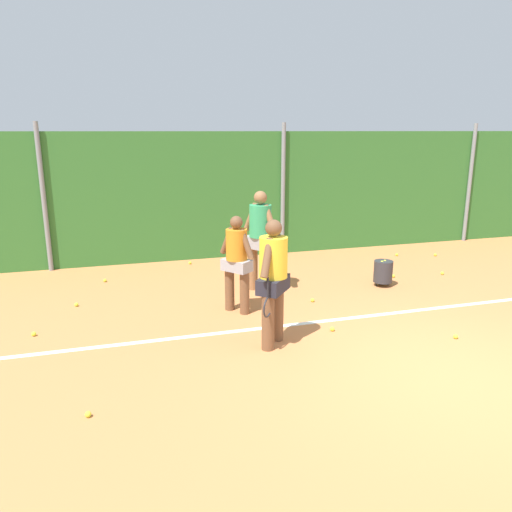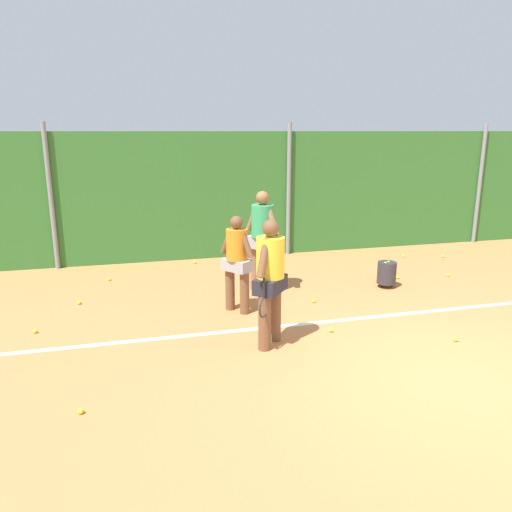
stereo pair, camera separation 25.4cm
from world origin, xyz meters
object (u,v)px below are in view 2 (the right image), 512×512
Objects in this scene: tennis_ball_0 at (403,256)px; tennis_ball_2 at (443,256)px; tennis_ball_4 at (35,331)px; tennis_ball_10 at (314,301)px; player_backcourt_far at (262,236)px; tennis_ball_7 at (81,411)px; tennis_ball_8 at (109,279)px; tennis_ball_11 at (331,330)px; tennis_ball_12 at (448,275)px; tennis_ball_5 at (280,275)px; player_foreground_near at (270,277)px; tennis_ball_3 at (456,339)px; tennis_ball_6 at (79,303)px; player_midcourt at (237,259)px; tennis_ball_1 at (195,262)px; ball_hopper at (387,273)px; tennis_ball_9 at (398,277)px.

tennis_ball_0 is 0.92m from tennis_ball_2.
tennis_ball_4 is 4.51m from tennis_ball_10.
player_backcourt_far is 28.54× the size of tennis_ball_7.
tennis_ball_4 is 2.65m from tennis_ball_8.
tennis_ball_4 is 4.42m from tennis_ball_11.
tennis_ball_0 is 1.66m from tennis_ball_12.
tennis_ball_0 and tennis_ball_5 have the same top height.
tennis_ball_11 is at bearing 141.24° from player_foreground_near.
tennis_ball_3 is 5.08m from tennis_ball_7.
player_foreground_near is 5.12m from tennis_ball_12.
tennis_ball_0 and tennis_ball_8 have the same top height.
tennis_ball_6 is at bearing 166.93° from tennis_ball_10.
tennis_ball_5 is (1.28, 1.73, -0.87)m from player_midcourt.
tennis_ball_1 and tennis_ball_7 have the same top height.
tennis_ball_11 is at bearing -136.85° from ball_hopper.
player_midcourt is 2.92m from tennis_ball_6.
tennis_ball_8 is 1.00× the size of tennis_ball_11.
tennis_ball_4 is (-5.90, 1.81, 0.00)m from tennis_ball_3.
player_foreground_near is 4.48m from tennis_ball_8.
tennis_ball_4 and tennis_ball_7 have the same top height.
tennis_ball_11 is at bearing -173.52° from player_midcourt.
tennis_ball_12 is at bearing 13.64° from tennis_ball_10.
tennis_ball_0 and tennis_ball_12 have the same top height.
player_midcourt reaches higher than tennis_ball_6.
player_midcourt is 24.46× the size of tennis_ball_2.
tennis_ball_4 is 4.78m from tennis_ball_5.
player_backcourt_far reaches higher than player_midcourt.
tennis_ball_9 is at bearing 9.56° from tennis_ball_4.
ball_hopper is at bearing -33.51° from tennis_ball_5.
tennis_ball_0 and tennis_ball_7 have the same top height.
tennis_ball_3 is at bearing -67.94° from tennis_ball_5.
tennis_ball_8 is 5.85m from tennis_ball_9.
tennis_ball_2 is 1.00× the size of tennis_ball_5.
player_backcourt_far is 28.54× the size of tennis_ball_2.
tennis_ball_12 is (1.87, 2.83, 0.00)m from tennis_ball_3.
tennis_ball_3 and tennis_ball_10 have the same top height.
tennis_ball_9 is (2.88, 0.06, -1.03)m from player_backcourt_far.
tennis_ball_10 is at bearing -152.05° from tennis_ball_2.
tennis_ball_1 is at bearing 155.04° from tennis_ball_12.
tennis_ball_12 is (7.25, -0.13, 0.00)m from tennis_ball_6.
tennis_ball_10 is at bearing -179.27° from player_foreground_near.
player_backcourt_far reaches higher than tennis_ball_0.
tennis_ball_4 is (-2.82, -3.32, 0.00)m from tennis_ball_1.
ball_hopper is 1.75m from tennis_ball_10.
ball_hopper is (2.89, 1.95, -0.71)m from player_foreground_near.
tennis_ball_1 and tennis_ball_8 have the same top height.
player_foreground_near is 3.65m from tennis_ball_4.
player_midcourt is at bearing 48.59° from tennis_ball_7.
player_foreground_near is 27.11× the size of tennis_ball_8.
player_foreground_near is 2.15m from tennis_ball_10.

